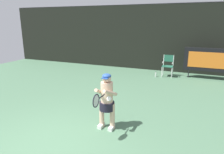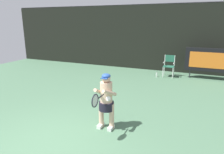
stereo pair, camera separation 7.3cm
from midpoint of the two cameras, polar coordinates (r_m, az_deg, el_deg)
name	(u,v)px [view 2 (the right image)]	position (r m, az deg, el deg)	size (l,w,h in m)	color
ground	(41,152)	(4.98, -18.70, -18.99)	(18.00, 22.00, 0.03)	#4D7456
backdrop_screen	(145,38)	(12.06, 9.18, 10.65)	(18.00, 0.12, 3.66)	black
scoreboard	(210,60)	(10.83, 25.61, 4.24)	(2.20, 0.21, 1.50)	black
umpire_chair	(169,65)	(10.77, 15.70, 3.33)	(0.52, 0.44, 1.08)	white
water_bottle	(157,75)	(10.62, 12.46, 0.64)	(0.07, 0.07, 0.27)	silver
tennis_player	(106,99)	(5.28, -1.24, -6.16)	(0.54, 0.62, 1.47)	white
tennis_racket	(96,100)	(4.64, -4.12, -6.45)	(0.03, 0.60, 0.31)	black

